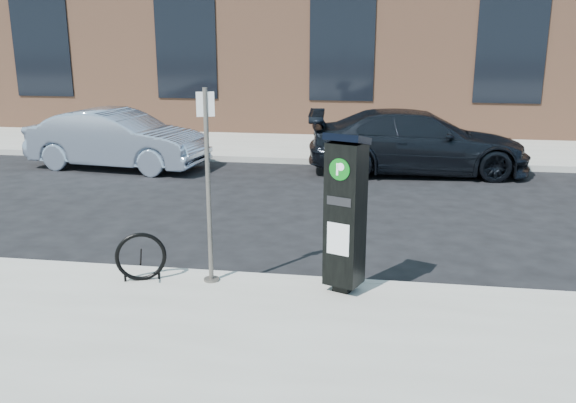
% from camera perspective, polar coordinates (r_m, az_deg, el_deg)
% --- Properties ---
extents(ground, '(120.00, 120.00, 0.00)m').
position_cam_1_polar(ground, '(8.15, -1.41, -7.88)').
color(ground, black).
rests_on(ground, ground).
extents(sidewalk_far, '(60.00, 12.00, 0.15)m').
position_cam_1_polar(sidewalk_far, '(21.65, 5.28, 6.81)').
color(sidewalk_far, gray).
rests_on(sidewalk_far, ground).
extents(curb_near, '(60.00, 0.12, 0.16)m').
position_cam_1_polar(curb_near, '(8.11, -1.43, -7.45)').
color(curb_near, '#9E9B93').
rests_on(curb_near, ground).
extents(curb_far, '(60.00, 0.12, 0.16)m').
position_cam_1_polar(curb_far, '(15.77, 3.82, 3.72)').
color(curb_far, '#9E9B93').
rests_on(curb_far, ground).
extents(building, '(28.00, 10.05, 8.25)m').
position_cam_1_polar(building, '(24.43, 6.01, 17.32)').
color(building, brown).
rests_on(building, ground).
extents(parking_kiosk, '(0.57, 0.54, 1.98)m').
position_cam_1_polar(parking_kiosk, '(7.33, 5.38, -0.97)').
color(parking_kiosk, black).
rests_on(parking_kiosk, sidewalk_near).
extents(sign_pole, '(0.21, 0.20, 2.46)m').
position_cam_1_polar(sign_pole, '(7.61, -7.47, 1.20)').
color(sign_pole, '#625E57').
rests_on(sign_pole, sidewalk_near).
extents(bike_rack, '(0.62, 0.29, 0.65)m').
position_cam_1_polar(bike_rack, '(8.05, -13.60, -5.07)').
color(bike_rack, black).
rests_on(bike_rack, sidewalk_near).
extents(car_silver, '(4.59, 2.07, 1.46)m').
position_cam_1_polar(car_silver, '(15.80, -15.68, 5.63)').
color(car_silver, '#8C9AB2').
rests_on(car_silver, ground).
extents(car_dark, '(5.36, 2.53, 1.51)m').
position_cam_1_polar(car_dark, '(15.00, 12.02, 5.48)').
color(car_dark, black).
rests_on(car_dark, ground).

